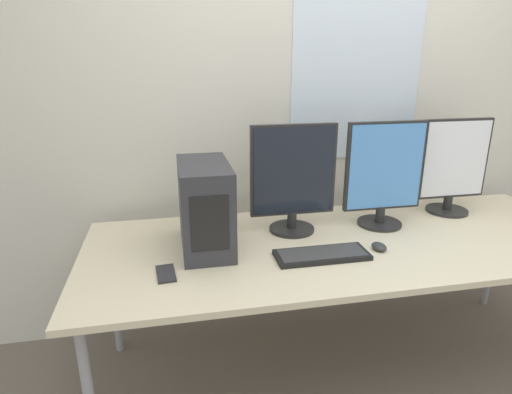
# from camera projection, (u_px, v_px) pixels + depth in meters

# --- Properties ---
(wall_back) EXTENTS (8.00, 0.07, 2.70)m
(wall_back) POSITION_uv_depth(u_px,v_px,m) (316.00, 96.00, 2.40)
(wall_back) COLOR beige
(wall_back) RESTS_ON ground_plane
(desk) EXTENTS (2.49, 0.95, 0.74)m
(desk) POSITION_uv_depth(u_px,v_px,m) (351.00, 247.00, 2.04)
(desk) COLOR beige
(desk) RESTS_ON ground_plane
(pc_tower) EXTENTS (0.22, 0.44, 0.39)m
(pc_tower) POSITION_uv_depth(u_px,v_px,m) (205.00, 206.00, 1.90)
(pc_tower) COLOR #2D2D33
(pc_tower) RESTS_ON desk
(monitor_main) EXTENTS (0.42, 0.22, 0.53)m
(monitor_main) POSITION_uv_depth(u_px,v_px,m) (293.00, 179.00, 2.05)
(monitor_main) COLOR black
(monitor_main) RESTS_ON desk
(monitor_right_near) EXTENTS (0.41, 0.22, 0.53)m
(monitor_right_near) POSITION_uv_depth(u_px,v_px,m) (384.00, 175.00, 2.13)
(monitor_right_near) COLOR black
(monitor_right_near) RESTS_ON desk
(monitor_right_far) EXTENTS (0.39, 0.22, 0.52)m
(monitor_right_far) POSITION_uv_depth(u_px,v_px,m) (453.00, 167.00, 2.31)
(monitor_right_far) COLOR black
(monitor_right_far) RESTS_ON desk
(keyboard) EXTENTS (0.41, 0.16, 0.02)m
(keyboard) POSITION_uv_depth(u_px,v_px,m) (322.00, 255.00, 1.85)
(keyboard) COLOR black
(keyboard) RESTS_ON desk
(mouse) EXTENTS (0.06, 0.09, 0.03)m
(mouse) POSITION_uv_depth(u_px,v_px,m) (379.00, 247.00, 1.92)
(mouse) COLOR #2D2D2D
(mouse) RESTS_ON desk
(cell_phone) EXTENTS (0.08, 0.15, 0.01)m
(cell_phone) POSITION_uv_depth(u_px,v_px,m) (166.00, 274.00, 1.70)
(cell_phone) COLOR #232328
(cell_phone) RESTS_ON desk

